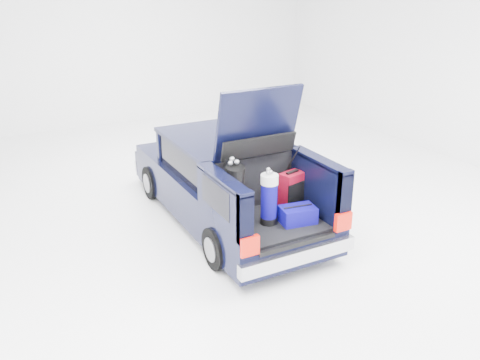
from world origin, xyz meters
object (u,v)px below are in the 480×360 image
black_golf_bag (234,194)px  blue_golf_bag (269,199)px  red_suitcase (292,191)px  car (223,180)px  blue_duffel (298,215)px

black_golf_bag → blue_golf_bag: bearing=-27.0°
red_suitcase → blue_golf_bag: bearing=-168.2°
car → blue_golf_bag: size_ratio=5.59×
black_golf_bag → car: bearing=71.7°
car → blue_duffel: car is taller
car → black_golf_bag: (-0.50, -1.37, 0.37)m
blue_golf_bag → blue_duffel: size_ratio=1.54×
car → black_golf_bag: bearing=-110.1°
blue_duffel → car: bearing=108.3°
blue_duffel → blue_golf_bag: bearing=163.1°
red_suitcase → blue_golf_bag: blue_golf_bag is taller
red_suitcase → blue_duffel: red_suitcase is taller
blue_duffel → red_suitcase: bearing=75.6°
red_suitcase → black_golf_bag: (-1.00, -0.04, 0.16)m
black_golf_bag → blue_duffel: size_ratio=1.80×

